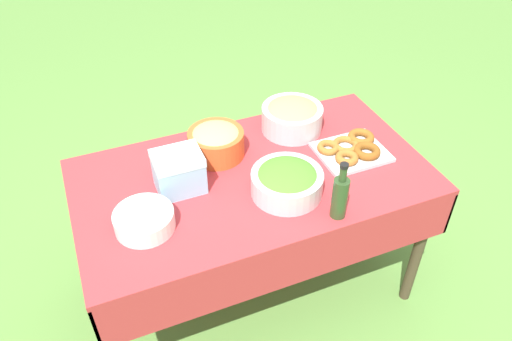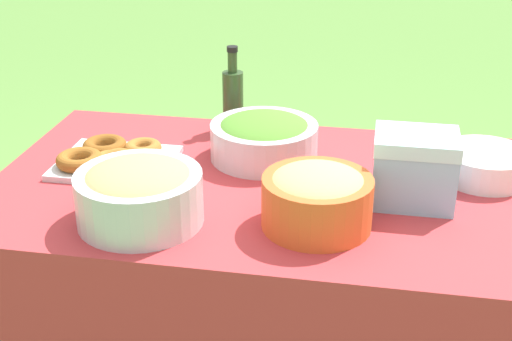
# 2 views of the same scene
# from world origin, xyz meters

# --- Properties ---
(picnic_table) EXTENTS (1.47, 0.82, 0.74)m
(picnic_table) POSITION_xyz_m (0.00, 0.00, 0.64)
(picnic_table) COLOR #B73338
(picnic_table) RESTS_ON ground_plane
(salad_bowl) EXTENTS (0.28, 0.28, 0.12)m
(salad_bowl) POSITION_xyz_m (0.08, -0.15, 0.80)
(salad_bowl) COLOR silver
(salad_bowl) RESTS_ON picnic_table
(pasta_bowl) EXTENTS (0.24, 0.24, 0.14)m
(pasta_bowl) POSITION_xyz_m (-0.09, 0.19, 0.81)
(pasta_bowl) COLOR #E05B28
(pasta_bowl) RESTS_ON picnic_table
(donut_platter) EXTENTS (0.31, 0.25, 0.05)m
(donut_platter) POSITION_xyz_m (0.46, -0.03, 0.76)
(donut_platter) COLOR silver
(donut_platter) RESTS_ON picnic_table
(plate_stack) EXTENTS (0.22, 0.22, 0.07)m
(plate_stack) POSITION_xyz_m (-0.48, -0.13, 0.77)
(plate_stack) COLOR white
(plate_stack) RESTS_ON picnic_table
(olive_oil_bottle) EXTENTS (0.06, 0.06, 0.25)m
(olive_oil_bottle) POSITION_xyz_m (0.21, -0.34, 0.83)
(olive_oil_bottle) COLOR #2D4723
(olive_oil_bottle) RESTS_ON picnic_table
(bread_bowl) EXTENTS (0.28, 0.28, 0.14)m
(bread_bowl) POSITION_xyz_m (0.29, 0.24, 0.81)
(bread_bowl) COLOR silver
(bread_bowl) RESTS_ON picnic_table
(cooler_box) EXTENTS (0.19, 0.15, 0.17)m
(cooler_box) POSITION_xyz_m (-0.30, 0.03, 0.82)
(cooler_box) COLOR #8CC6E5
(cooler_box) RESTS_ON picnic_table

